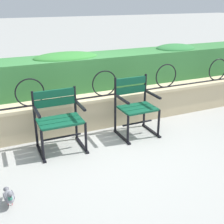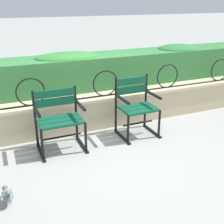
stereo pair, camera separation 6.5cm
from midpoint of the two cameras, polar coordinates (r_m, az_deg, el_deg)
The scene contains 7 objects.
ground_plane at distance 4.05m, azimuth 1.29°, elevation -7.98°, with size 60.00×60.00×0.00m, color #9E9E99.
stone_wall at distance 4.74m, azimuth -3.47°, elevation 0.16°, with size 8.11×0.41×0.53m.
iron_arch_fence at distance 4.44m, azimuth -7.09°, elevation 4.48°, with size 7.55×0.02×0.42m.
hedge_row at distance 5.03m, azimuth -6.24°, elevation 8.07°, with size 7.95×0.69×0.66m.
park_chair_left at distance 4.05m, azimuth -10.00°, elevation -1.08°, with size 0.63×0.52×0.83m.
park_chair_right at distance 4.44m, azimuth 5.16°, elevation 1.35°, with size 0.57×0.53×0.89m.
pigeon_near_chairs at distance 3.26m, azimuth -19.36°, elevation -15.15°, with size 0.12×0.29×0.22m.
Camera 2 is at (-1.43, -3.21, 2.00)m, focal length 46.40 mm.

